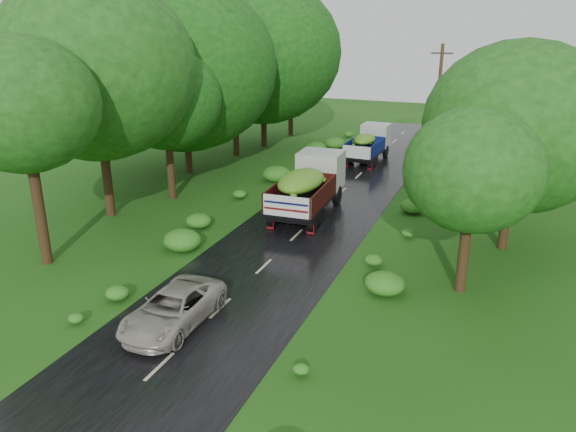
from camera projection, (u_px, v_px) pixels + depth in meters
The scene contains 10 objects.
ground at pixel (160, 367), 17.56m from camera, with size 120.00×120.00×0.00m, color #1B450E.
road at pixel (232, 297), 21.93m from camera, with size 6.50×80.00×0.02m, color black.
road_lines at pixel (244, 286), 22.80m from camera, with size 0.12×69.60×0.00m.
truck_near at pixel (310, 183), 30.78m from camera, with size 2.79×7.20×2.99m.
truck_far at pixel (369, 142), 42.17m from camera, with size 2.32×5.98×2.48m.
car at pixel (173, 309), 19.70m from camera, with size 2.13×4.63×1.29m, color #ACA699.
utility_pole at pixel (438, 104), 40.01m from camera, with size 1.50×0.24×8.56m.
trees_left at pixel (203, 67), 37.37m from camera, with size 6.47×34.03×9.88m.
trees_right at pixel (516, 112), 31.58m from camera, with size 5.45×30.97×7.59m.
shrubs at pixel (310, 216), 29.68m from camera, with size 11.90×44.00×0.70m.
Camera 1 is at (9.27, -12.38, 10.37)m, focal length 35.00 mm.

